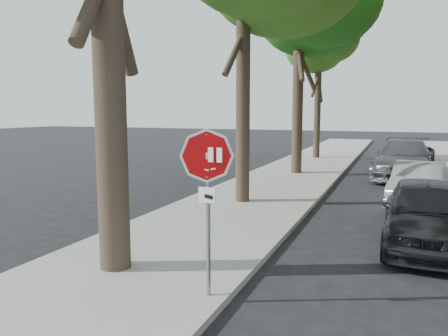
% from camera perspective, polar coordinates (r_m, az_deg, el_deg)
% --- Properties ---
extents(ground, '(120.00, 120.00, 0.00)m').
position_cam_1_polar(ground, '(6.95, 3.55, -17.99)').
color(ground, black).
rests_on(ground, ground).
extents(sidewalk_left, '(4.00, 55.00, 0.12)m').
position_cam_1_polar(sidewalk_left, '(18.74, 7.78, -1.54)').
color(sidewalk_left, gray).
rests_on(sidewalk_left, ground).
extents(curb_left, '(0.12, 55.00, 0.13)m').
position_cam_1_polar(curb_left, '(18.36, 14.00, -1.86)').
color(curb_left, '#9E9384').
rests_on(curb_left, ground).
extents(stop_sign, '(0.76, 0.34, 2.61)m').
position_cam_1_polar(stop_sign, '(6.58, -2.18, -1.60)').
color(stop_sign, gray).
rests_on(stop_sign, sidewalk_left).
extents(tree_far, '(5.29, 4.91, 9.33)m').
position_cam_1_polar(tree_far, '(27.80, 12.34, 16.10)').
color(tree_far, black).
rests_on(tree_far, sidewalk_left).
extents(car_a, '(1.81, 4.43, 1.51)m').
position_cam_1_polar(car_a, '(10.63, 24.91, -5.35)').
color(car_a, black).
rests_on(car_a, ground).
extents(car_b, '(1.93, 4.26, 1.36)m').
position_cam_1_polar(car_b, '(15.12, 24.00, -1.93)').
color(car_b, '#A2A6AA').
rests_on(car_b, ground).
extents(car_c, '(2.77, 5.99, 1.70)m').
position_cam_1_polar(car_c, '(21.00, 22.44, 1.10)').
color(car_c, '#4B4B50').
rests_on(car_c, ground).
extents(car_d, '(2.84, 5.04, 1.33)m').
position_cam_1_polar(car_d, '(28.79, 23.02, 2.30)').
color(car_d, black).
rests_on(car_d, ground).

